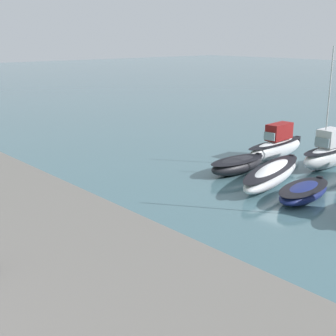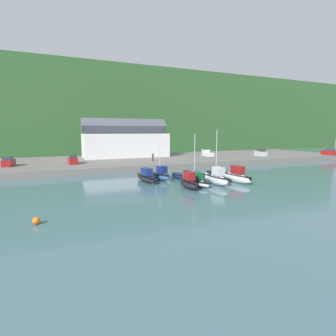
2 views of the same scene
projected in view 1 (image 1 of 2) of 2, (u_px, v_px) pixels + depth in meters
name	position (u px, v px, depth m)	size (l,w,h in m)	color
ground_plane	(280.00, 182.00, 31.76)	(320.00, 320.00, 0.00)	#476B75
moored_boat_2	(304.00, 192.00, 28.22)	(2.93, 5.39, 0.95)	navy
moored_boat_3	(272.00, 174.00, 31.30)	(4.38, 8.87, 1.26)	silver
moored_boat_4	(238.00, 165.00, 33.78)	(2.05, 5.24, 1.16)	black
moored_boat_7	(327.00, 153.00, 34.99)	(1.80, 5.65, 8.92)	silver
moored_boat_8	(276.00, 146.00, 37.65)	(1.97, 7.36, 2.85)	silver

